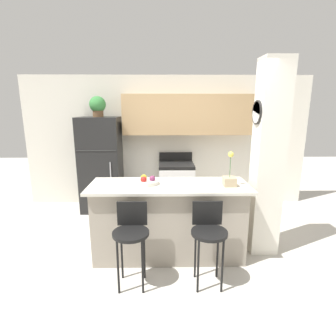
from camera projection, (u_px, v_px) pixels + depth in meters
ground_plane at (169, 254)px, 3.57m from camera, size 14.00×14.00×0.00m
wall_back at (175, 131)px, 5.13m from camera, size 5.60×0.38×2.55m
pillar_right at (268, 160)px, 3.40m from camera, size 0.38×0.32×2.55m
counter_bar at (169, 220)px, 3.45m from camera, size 2.04×0.72×1.00m
refrigerator at (101, 165)px, 4.97m from camera, size 0.74×0.64×1.78m
stove_range at (176, 186)px, 5.09m from camera, size 0.66×0.66×1.07m
bar_stool_left at (131, 232)px, 2.86m from camera, size 0.40×0.40×0.93m
bar_stool_right at (209, 232)px, 2.87m from camera, size 0.40×0.40×0.93m
potted_plant_on_fridge at (98, 106)px, 4.72m from camera, size 0.29×0.29×0.37m
orchid_vase at (230, 178)px, 3.26m from camera, size 0.15×0.15×0.43m
fruit_bowl at (147, 181)px, 3.35m from camera, size 0.29×0.29×0.11m
trash_bin at (132, 203)px, 4.94m from camera, size 0.28×0.28×0.38m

